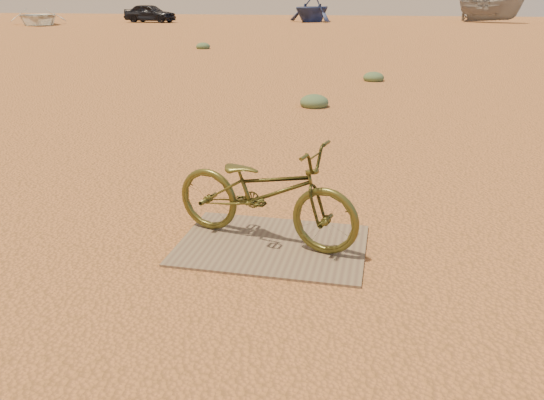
% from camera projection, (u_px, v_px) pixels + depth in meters
% --- Properties ---
extents(ground, '(120.00, 120.00, 0.00)m').
position_uv_depth(ground, '(254.00, 238.00, 4.81)').
color(ground, '#BB713F').
rests_on(ground, ground).
extents(plywood_board, '(1.62, 1.15, 0.02)m').
position_uv_depth(plywood_board, '(272.00, 245.00, 4.66)').
color(plywood_board, '#71614A').
rests_on(plywood_board, ground).
extents(bicycle, '(1.82, 0.99, 0.91)m').
position_uv_depth(bicycle, '(265.00, 192.00, 4.57)').
color(bicycle, '#49481C').
rests_on(bicycle, plywood_board).
extents(car, '(4.45, 2.16, 1.46)m').
position_uv_depth(car, '(150.00, 13.00, 44.03)').
color(car, black).
rests_on(car, ground).
extents(boat_near_left, '(6.56, 7.04, 1.19)m').
position_uv_depth(boat_near_left, '(37.00, 17.00, 40.00)').
color(boat_near_left, silver).
rests_on(boat_near_left, ground).
extents(boat_far_left, '(5.59, 5.86, 2.40)m').
position_uv_depth(boat_far_left, '(312.00, 7.00, 44.58)').
color(boat_far_left, navy).
rests_on(boat_far_left, ground).
extents(boat_mid_right, '(5.79, 4.85, 2.16)m').
position_uv_depth(boat_mid_right, '(490.00, 9.00, 43.59)').
color(boat_mid_right, slate).
rests_on(boat_mid_right, ground).
extents(kale_a, '(0.57, 0.57, 0.31)m').
position_uv_depth(kale_a, '(314.00, 107.00, 10.54)').
color(kale_a, '#587752').
rests_on(kale_a, ground).
extents(kale_b, '(0.54, 0.54, 0.30)m').
position_uv_depth(kale_b, '(373.00, 81.00, 13.75)').
color(kale_b, '#587752').
rests_on(kale_b, ground).
extents(kale_c, '(0.59, 0.59, 0.32)m').
position_uv_depth(kale_c, '(203.00, 49.00, 22.14)').
color(kale_c, '#587752').
rests_on(kale_c, ground).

